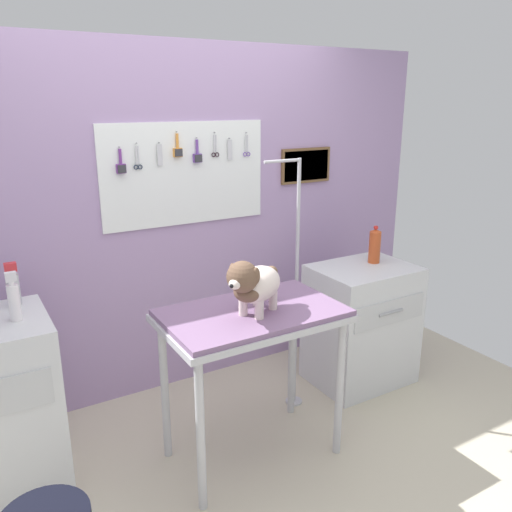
% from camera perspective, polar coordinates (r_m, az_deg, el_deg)
% --- Properties ---
extents(ground, '(4.40, 4.00, 0.04)m').
position_cam_1_polar(ground, '(3.01, 2.31, -23.94)').
color(ground, beige).
extents(rear_wall_panel, '(4.00, 0.11, 2.30)m').
position_cam_1_polar(rear_wall_panel, '(3.52, -8.76, 3.66)').
color(rear_wall_panel, '#A688B6').
rests_on(rear_wall_panel, ground).
extents(grooming_table, '(0.96, 0.59, 0.88)m').
position_cam_1_polar(grooming_table, '(2.79, -0.39, -7.81)').
color(grooming_table, '#B7B7BC').
rests_on(grooming_table, ground).
extents(grooming_arm, '(0.30, 0.11, 1.62)m').
position_cam_1_polar(grooming_arm, '(3.29, 4.28, -4.48)').
color(grooming_arm, '#B7B7BC').
rests_on(grooming_arm, ground).
extents(dog, '(0.42, 0.33, 0.32)m').
position_cam_1_polar(dog, '(2.63, -0.27, -3.06)').
color(dog, silver).
rests_on(dog, grooming_table).
extents(cabinet_right, '(0.68, 0.54, 0.85)m').
position_cam_1_polar(cabinet_right, '(3.78, 11.40, -7.31)').
color(cabinet_right, silver).
rests_on(cabinet_right, ground).
extents(spray_bottle_short, '(0.06, 0.06, 0.24)m').
position_cam_1_polar(spray_bottle_short, '(2.75, -24.90, -4.34)').
color(spray_bottle_short, white).
rests_on(spray_bottle_short, counter_left).
extents(spray_bottle_tall, '(0.06, 0.06, 0.23)m').
position_cam_1_polar(spray_bottle_tall, '(2.96, -24.97, -3.10)').
color(spray_bottle_tall, '#AFB0B5').
rests_on(spray_bottle_tall, counter_left).
extents(soda_bottle, '(0.08, 0.08, 0.26)m').
position_cam_1_polar(soda_bottle, '(3.71, 12.82, 1.10)').
color(soda_bottle, '#BC4A22').
rests_on(soda_bottle, cabinet_right).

